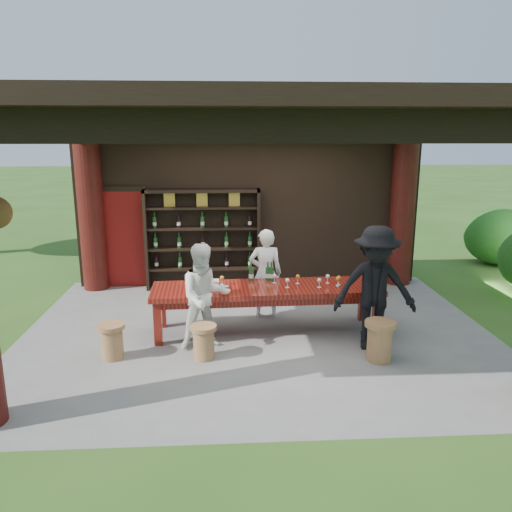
{
  "coord_description": "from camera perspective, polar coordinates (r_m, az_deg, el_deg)",
  "views": [
    {
      "loc": [
        -0.47,
        -7.44,
        3.05
      ],
      "look_at": [
        0.0,
        0.4,
        1.15
      ],
      "focal_mm": 35.0,
      "sensor_mm": 36.0,
      "label": 1
    }
  ],
  "objects": [
    {
      "name": "ground",
      "position": [
        8.05,
        0.17,
        -8.65
      ],
      "size": [
        90.0,
        90.0,
        0.0
      ],
      "primitive_type": "plane",
      "color": "#2D5119",
      "rests_on": "ground"
    },
    {
      "name": "pavilion",
      "position": [
        7.93,
        -0.11,
        6.94
      ],
      "size": [
        7.5,
        6.0,
        3.6
      ],
      "color": "slate",
      "rests_on": "ground"
    },
    {
      "name": "wine_shelf",
      "position": [
        10.11,
        -6.09,
        1.92
      ],
      "size": [
        2.3,
        0.35,
        2.02
      ],
      "color": "black",
      "rests_on": "ground"
    },
    {
      "name": "tasting_table",
      "position": [
        7.86,
        1.25,
        -4.29
      ],
      "size": [
        3.61,
        1.05,
        0.75
      ],
      "rotation": [
        0.0,
        0.0,
        0.04
      ],
      "color": "#5D110D",
      "rests_on": "ground"
    },
    {
      "name": "stool_near_left",
      "position": [
        7.1,
        -5.99,
        -9.64
      ],
      "size": [
        0.37,
        0.37,
        0.49
      ],
      "rotation": [
        0.0,
        0.0,
        0.35
      ],
      "color": "olive",
      "rests_on": "ground"
    },
    {
      "name": "stool_near_right",
      "position": [
        7.2,
        13.94,
        -9.28
      ],
      "size": [
        0.43,
        0.43,
        0.57
      ],
      "rotation": [
        0.0,
        0.0,
        0.37
      ],
      "color": "olive",
      "rests_on": "ground"
    },
    {
      "name": "stool_far_left",
      "position": [
        7.34,
        -16.15,
        -9.24
      ],
      "size": [
        0.38,
        0.38,
        0.51
      ],
      "rotation": [
        0.0,
        0.0,
        0.07
      ],
      "color": "olive",
      "rests_on": "ground"
    },
    {
      "name": "host",
      "position": [
        8.49,
        1.1,
        -1.99
      ],
      "size": [
        0.58,
        0.39,
        1.54
      ],
      "primitive_type": "imported",
      "rotation": [
        0.0,
        0.0,
        3.1
      ],
      "color": "white",
      "rests_on": "ground"
    },
    {
      "name": "guest_woman",
      "position": [
        7.3,
        -5.87,
        -4.61
      ],
      "size": [
        0.88,
        0.77,
        1.56
      ],
      "primitive_type": "imported",
      "rotation": [
        0.0,
        0.0,
        0.27
      ],
      "color": "white",
      "rests_on": "ground"
    },
    {
      "name": "guest_man",
      "position": [
        7.38,
        13.46,
        -3.62
      ],
      "size": [
        1.24,
        0.79,
        1.82
      ],
      "primitive_type": "imported",
      "rotation": [
        0.0,
        0.0,
        -0.1
      ],
      "color": "black",
      "rests_on": "ground"
    },
    {
      "name": "table_bottles",
      "position": [
        8.1,
        0.86,
        -1.75
      ],
      "size": [
        0.41,
        0.09,
        0.31
      ],
      "color": "#194C1E",
      "rests_on": "tasting_table"
    },
    {
      "name": "table_glasses",
      "position": [
        7.91,
        5.12,
        -2.8
      ],
      "size": [
        1.91,
        0.35,
        0.15
      ],
      "color": "silver",
      "rests_on": "tasting_table"
    },
    {
      "name": "napkin_basket",
      "position": [
        7.7,
        -5.21,
        -3.28
      ],
      "size": [
        0.27,
        0.19,
        0.14
      ],
      "primitive_type": "cube",
      "rotation": [
        0.0,
        0.0,
        0.04
      ],
      "color": "#BF6672",
      "rests_on": "tasting_table"
    },
    {
      "name": "shrubs",
      "position": [
        9.68,
        21.69,
        -2.39
      ],
      "size": [
        19.61,
        8.85,
        1.36
      ],
      "color": "#194C14",
      "rests_on": "ground"
    },
    {
      "name": "trees",
      "position": [
        10.39,
        23.12,
        14.3
      ],
      "size": [
        21.95,
        11.02,
        4.8
      ],
      "color": "#3F2819",
      "rests_on": "ground"
    }
  ]
}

